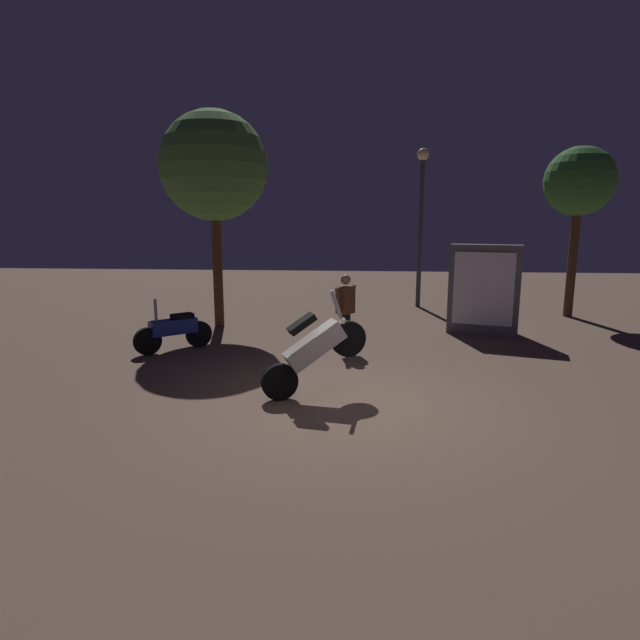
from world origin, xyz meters
The scene contains 8 objects.
ground_plane centered at (0.00, 0.00, 0.00)m, with size 40.00×40.00×0.00m, color brown.
motorcycle_white_foreground centered at (-0.52, 0.22, 0.74)m, with size 1.56×0.76×1.63m.
motorcycle_blue_parked_left centered at (-3.66, 2.78, 0.44)m, with size 1.30×1.19×1.11m.
person_rider_beside centered at (-0.16, 3.23, 0.93)m, with size 0.45×0.59×1.57m.
streetlamp_near centered at (1.89, 8.85, 3.03)m, with size 0.36×0.36×4.73m.
tree_left_bg centered at (5.92, 7.52, 3.61)m, with size 1.83×1.83×4.59m.
tree_center_bg centered at (-3.43, 5.36, 3.91)m, with size 2.61×2.61×5.24m.
kiosk_billboard centered at (3.03, 5.03, 1.05)m, with size 1.68×0.95×2.10m.
Camera 1 is at (0.21, -7.45, 2.68)m, focal length 29.44 mm.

